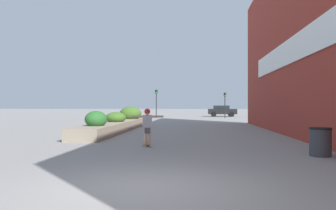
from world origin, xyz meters
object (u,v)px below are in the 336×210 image
object	(u,v)px
skateboarder	(147,122)
traffic_light_right	(225,100)
skateboard	(147,144)
car_leftmost	(222,111)
trash_bin	(320,142)
traffic_light_left	(156,99)
car_center_left	(268,111)

from	to	relation	value
skateboarder	traffic_light_right	bearing A→B (deg)	64.62
skateboard	car_leftmost	world-z (taller)	car_leftmost
skateboard	trash_bin	distance (m)	5.88
traffic_light_left	traffic_light_right	xyz separation A→B (m)	(8.45, -0.01, -0.24)
skateboarder	skateboard	bearing A→B (deg)	82.46
skateboarder	traffic_light_left	bearing A→B (deg)	81.60
car_center_left	traffic_light_left	size ratio (longest dim) A/B	1.13
car_leftmost	traffic_light_left	size ratio (longest dim) A/B	1.12
skateboarder	traffic_light_left	distance (m)	28.47
skateboarder	traffic_light_right	xyz separation A→B (m)	(5.35, 28.25, 1.26)
car_leftmost	car_center_left	distance (m)	6.41
trash_bin	car_center_left	size ratio (longest dim) A/B	0.22
traffic_light_right	traffic_light_left	bearing A→B (deg)	179.95
car_center_left	traffic_light_left	distance (m)	16.24
car_center_left	traffic_light_left	xyz separation A→B (m)	(-14.93, -6.17, 1.64)
skateboarder	trash_bin	world-z (taller)	skateboarder
skateboard	traffic_light_right	distance (m)	28.83
skateboarder	traffic_light_left	xyz separation A→B (m)	(-3.11, 28.26, 1.50)
skateboard	car_center_left	size ratio (longest dim) A/B	0.17
trash_bin	car_leftmost	world-z (taller)	car_leftmost
car_center_left	traffic_light_right	xyz separation A→B (m)	(-6.48, -6.18, 1.40)
traffic_light_left	traffic_light_right	distance (m)	8.45
traffic_light_left	skateboarder	bearing A→B (deg)	-83.73
skateboard	trash_bin	world-z (taller)	trash_bin
traffic_light_left	trash_bin	bearing A→B (deg)	-74.10
skateboarder	car_center_left	distance (m)	36.40
traffic_light_left	skateboard	bearing A→B (deg)	-83.73
trash_bin	skateboard	bearing A→B (deg)	160.02
car_leftmost	traffic_light_left	bearing A→B (deg)	-56.17
skateboard	car_leftmost	bearing A→B (deg)	66.24
skateboarder	trash_bin	size ratio (longest dim) A/B	1.53
car_leftmost	car_center_left	bearing A→B (deg)	93.98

